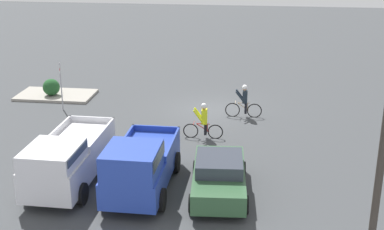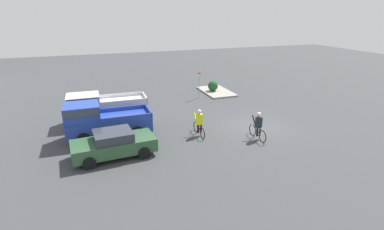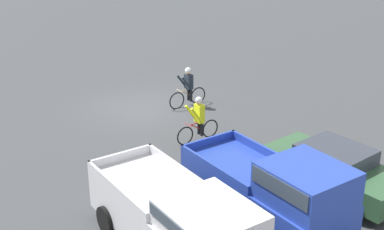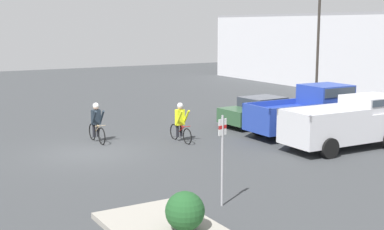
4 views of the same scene
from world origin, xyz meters
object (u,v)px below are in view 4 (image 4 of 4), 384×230
(cyclist_0, at_px, (180,122))
(pickup_truck_0, at_px, (308,110))
(sedan_0, at_px, (262,111))
(shrub, at_px, (185,211))
(cyclist_1, at_px, (96,122))
(lamppost, at_px, (319,29))
(fire_lane_sign, at_px, (222,152))
(pickup_truck_1, at_px, (349,121))

(cyclist_0, bearing_deg, pickup_truck_0, 73.73)
(sedan_0, relative_size, shrub, 4.66)
(pickup_truck_0, relative_size, cyclist_1, 2.69)
(pickup_truck_0, height_order, lamppost, lamppost)
(fire_lane_sign, bearing_deg, lamppost, 129.50)
(pickup_truck_1, bearing_deg, fire_lane_sign, -68.31)
(sedan_0, distance_m, shrub, 14.54)
(cyclist_0, relative_size, lamppost, 0.23)
(pickup_truck_0, relative_size, lamppost, 0.62)
(cyclist_1, xyz_separation_m, shrub, (10.89, -1.84, -0.24))
(cyclist_1, bearing_deg, lamppost, 101.61)
(cyclist_0, distance_m, lamppost, 13.87)
(pickup_truck_0, bearing_deg, shrub, -54.94)
(sedan_0, relative_size, lamppost, 0.54)
(sedan_0, bearing_deg, cyclist_1, -93.98)
(pickup_truck_0, xyz_separation_m, cyclist_1, (-3.39, -8.84, -0.29))
(pickup_truck_0, relative_size, cyclist_0, 2.72)
(cyclist_0, bearing_deg, sedan_0, 102.14)
(pickup_truck_1, relative_size, fire_lane_sign, 2.07)
(pickup_truck_1, bearing_deg, lamppost, 143.11)
(cyclist_1, height_order, fire_lane_sign, fire_lane_sign)
(pickup_truck_0, relative_size, fire_lane_sign, 1.96)
(fire_lane_sign, height_order, lamppost, lamppost)
(sedan_0, xyz_separation_m, cyclist_0, (1.14, -5.29, 0.13))
(sedan_0, distance_m, cyclist_1, 8.44)
(cyclist_0, height_order, cyclist_1, cyclist_1)
(pickup_truck_0, bearing_deg, cyclist_0, -106.27)
(pickup_truck_1, xyz_separation_m, lamppost, (-9.38, 7.04, 3.58))
(sedan_0, xyz_separation_m, shrub, (10.30, -10.26, -0.10))
(cyclist_0, xyz_separation_m, cyclist_1, (-1.72, -3.13, 0.01))
(pickup_truck_1, height_order, shrub, pickup_truck_1)
(cyclist_1, distance_m, shrub, 11.04)
(pickup_truck_1, distance_m, lamppost, 12.27)
(pickup_truck_1, height_order, cyclist_0, pickup_truck_1)
(pickup_truck_1, xyz_separation_m, shrub, (4.69, -10.33, -0.46))
(cyclist_1, bearing_deg, pickup_truck_1, 53.90)
(fire_lane_sign, bearing_deg, pickup_truck_0, 125.09)
(pickup_truck_0, bearing_deg, fire_lane_sign, -54.91)
(pickup_truck_1, bearing_deg, shrub, -65.57)
(lamppost, bearing_deg, pickup_truck_0, -45.48)
(sedan_0, xyz_separation_m, pickup_truck_1, (5.61, 0.07, 0.36))
(pickup_truck_1, xyz_separation_m, cyclist_1, (-6.19, -8.49, -0.22))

